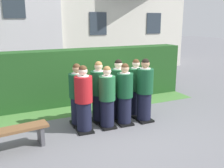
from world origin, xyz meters
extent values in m
plane|color=slate|center=(0.00, 0.00, 0.00)|extent=(60.00, 60.00, 0.00)
cylinder|color=black|center=(-0.84, 0.02, 0.38)|extent=(0.36, 0.36, 0.75)
cube|color=black|center=(-0.84, 0.02, 0.03)|extent=(0.40, 0.49, 0.05)
cylinder|color=#AD191E|center=(-0.84, 0.02, 1.06)|extent=(0.42, 0.42, 0.62)
cylinder|color=white|center=(-0.84, 0.02, 1.37)|extent=(0.26, 0.26, 0.03)
cube|color=#236038|center=(-0.83, 0.22, 1.18)|extent=(0.04, 0.01, 0.27)
sphere|color=beige|center=(-0.84, 0.02, 1.50)|extent=(0.21, 0.21, 0.21)
sphere|color=#472D19|center=(-0.84, 0.02, 1.53)|extent=(0.20, 0.20, 0.20)
cube|color=white|center=(-0.83, 0.29, 0.97)|extent=(0.15, 0.02, 0.20)
cylinder|color=black|center=(-0.24, 0.02, 0.36)|extent=(0.35, 0.35, 0.72)
cube|color=black|center=(-0.24, 0.02, 0.03)|extent=(0.37, 0.45, 0.05)
cylinder|color=#1E5B33|center=(-0.24, 0.02, 1.02)|extent=(0.41, 0.41, 0.60)
cylinder|color=white|center=(-0.24, 0.02, 1.32)|extent=(0.25, 0.25, 0.03)
cube|color=#236038|center=(-0.24, 0.21, 1.14)|extent=(0.04, 0.01, 0.26)
sphere|color=beige|center=(-0.24, 0.02, 1.44)|extent=(0.20, 0.20, 0.20)
sphere|color=olive|center=(-0.24, 0.02, 1.48)|extent=(0.19, 0.19, 0.19)
cube|color=white|center=(-0.24, 0.28, 0.93)|extent=(0.15, 0.01, 0.20)
cylinder|color=black|center=(0.26, 0.02, 0.37)|extent=(0.35, 0.35, 0.74)
cube|color=black|center=(0.26, 0.02, 0.03)|extent=(0.39, 0.47, 0.05)
cylinder|color=#144728|center=(0.26, 0.02, 1.04)|extent=(0.42, 0.42, 0.61)
cylinder|color=white|center=(0.26, 0.02, 1.35)|extent=(0.26, 0.26, 0.03)
cube|color=navy|center=(0.26, 0.22, 1.16)|extent=(0.04, 0.01, 0.27)
sphere|color=tan|center=(0.26, 0.02, 1.47)|extent=(0.21, 0.21, 0.21)
sphere|color=#472D19|center=(0.26, 0.02, 1.50)|extent=(0.19, 0.19, 0.19)
cylinder|color=black|center=(0.84, 0.00, 0.39)|extent=(0.37, 0.37, 0.78)
cube|color=black|center=(0.84, 0.00, 0.03)|extent=(0.39, 0.48, 0.05)
cylinder|color=#144728|center=(0.84, 0.00, 1.10)|extent=(0.44, 0.44, 0.64)
cylinder|color=white|center=(0.84, 0.00, 1.42)|extent=(0.27, 0.27, 0.03)
cube|color=gold|center=(0.84, 0.21, 1.23)|extent=(0.04, 0.01, 0.28)
sphere|color=tan|center=(0.84, 0.00, 1.55)|extent=(0.22, 0.22, 0.22)
sphere|color=black|center=(0.84, 0.00, 1.59)|extent=(0.20, 0.20, 0.20)
cube|color=white|center=(0.84, 0.28, 1.00)|extent=(0.15, 0.01, 0.20)
cylinder|color=black|center=(-0.85, 0.49, 0.37)|extent=(0.35, 0.35, 0.74)
cube|color=black|center=(-0.85, 0.49, 0.03)|extent=(0.39, 0.47, 0.05)
cylinder|color=#144728|center=(-0.85, 0.49, 1.04)|extent=(0.42, 0.42, 0.61)
cylinder|color=white|center=(-0.85, 0.49, 1.35)|extent=(0.26, 0.26, 0.03)
cube|color=navy|center=(-0.84, 0.69, 1.16)|extent=(0.04, 0.01, 0.27)
sphere|color=tan|center=(-0.85, 0.49, 1.47)|extent=(0.21, 0.21, 0.21)
sphere|color=#472D19|center=(-0.85, 0.49, 1.51)|extent=(0.19, 0.19, 0.19)
cube|color=white|center=(-0.84, 0.76, 0.95)|extent=(0.15, 0.01, 0.20)
cylinder|color=black|center=(-0.27, 0.48, 0.37)|extent=(0.36, 0.36, 0.75)
cube|color=black|center=(-0.27, 0.48, 0.03)|extent=(0.38, 0.47, 0.05)
cylinder|color=#19512D|center=(-0.27, 0.48, 1.05)|extent=(0.42, 0.42, 0.62)
cylinder|color=white|center=(-0.27, 0.48, 1.37)|extent=(0.26, 0.26, 0.03)
cube|color=#236038|center=(-0.27, 0.68, 1.18)|extent=(0.04, 0.01, 0.27)
sphere|color=beige|center=(-0.27, 0.48, 1.49)|extent=(0.21, 0.21, 0.21)
sphere|color=olive|center=(-0.27, 0.48, 1.52)|extent=(0.19, 0.19, 0.19)
cube|color=white|center=(-0.27, 0.75, 0.96)|extent=(0.15, 0.01, 0.20)
cylinder|color=black|center=(0.29, 0.45, 0.38)|extent=(0.36, 0.36, 0.75)
cube|color=black|center=(0.29, 0.45, 0.03)|extent=(0.40, 0.49, 0.05)
cylinder|color=#1E5B33|center=(0.29, 0.45, 1.07)|extent=(0.43, 0.43, 0.62)
cylinder|color=white|center=(0.29, 0.45, 1.38)|extent=(0.26, 0.26, 0.03)
cube|color=gold|center=(0.30, 0.65, 1.19)|extent=(0.04, 0.01, 0.27)
sphere|color=beige|center=(0.29, 0.45, 1.50)|extent=(0.21, 0.21, 0.21)
sphere|color=black|center=(0.29, 0.45, 1.54)|extent=(0.20, 0.20, 0.20)
cylinder|color=black|center=(0.83, 0.47, 0.37)|extent=(0.35, 0.35, 0.74)
cube|color=black|center=(0.83, 0.47, 0.03)|extent=(0.41, 0.49, 0.05)
cylinder|color=#1E5B33|center=(0.83, 0.47, 1.05)|extent=(0.42, 0.42, 0.61)
cylinder|color=white|center=(0.83, 0.47, 1.36)|extent=(0.26, 0.26, 0.03)
cube|color=navy|center=(0.85, 0.67, 1.17)|extent=(0.04, 0.01, 0.27)
sphere|color=beige|center=(0.83, 0.47, 1.48)|extent=(0.21, 0.21, 0.21)
sphere|color=#472D19|center=(0.83, 0.47, 1.51)|extent=(0.19, 0.19, 0.19)
cube|color=white|center=(0.85, 0.74, 0.96)|extent=(0.15, 0.02, 0.20)
cube|color=#214C1E|center=(0.00, 2.33, 0.87)|extent=(7.00, 0.70, 1.74)
cube|color=#2D3842|center=(-1.68, 6.28, 3.28)|extent=(0.90, 0.04, 1.10)
cube|color=beige|center=(3.83, 8.70, 2.01)|extent=(7.31, 4.36, 4.01)
cube|color=#2D3842|center=(2.19, 6.50, 2.49)|extent=(0.90, 0.04, 1.10)
cube|color=#2D3842|center=(5.48, 6.50, 2.49)|extent=(0.90, 0.04, 1.10)
cube|color=brown|center=(-2.46, -0.24, 0.45)|extent=(1.43, 0.51, 0.06)
cube|color=#4C4C51|center=(-1.91, -0.18, 0.21)|extent=(0.11, 0.33, 0.42)
cube|color=#477A38|center=(0.00, 1.53, 0.00)|extent=(7.00, 0.90, 0.01)
camera|label=1|loc=(-2.68, -5.46, 2.61)|focal=40.77mm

